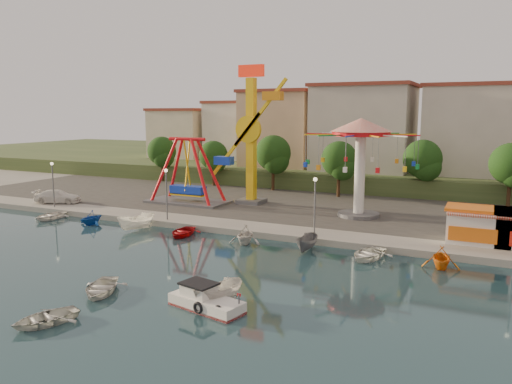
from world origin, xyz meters
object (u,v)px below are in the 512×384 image
Objects in this scene: cabin_motorboat at (205,301)px; van at (58,197)px; kamikaze_tower at (253,139)px; skiff at (218,293)px; wave_swinger at (361,145)px; pirate_ship_ride at (188,172)px; rowboat_a at (101,288)px.

cabin_motorboat is 0.90× the size of van.
skiff is at bearing -68.11° from kamikaze_tower.
wave_swinger is 36.73m from van.
pirate_ship_ride is 32.27m from skiff.
pirate_ship_ride is at bearing -87.76° from van.
kamikaze_tower is at bearing -89.62° from van.
cabin_motorboat is 7.37m from rowboat_a.
kamikaze_tower is 3.31× the size of cabin_motorboat.
kamikaze_tower reaches higher than pirate_ship_ride.
cabin_motorboat is 38.34m from van.
cabin_motorboat is (11.09, -29.49, -8.04)m from kamikaze_tower.
kamikaze_tower is 13.54m from wave_swinger.
kamikaze_tower is 2.99× the size of van.
cabin_motorboat is (18.59, -26.68, -3.95)m from pirate_ship_ride.
rowboat_a is at bearing -108.79° from wave_swinger.
wave_swinger is at bearing -101.18° from van.
wave_swinger is 28.76m from cabin_motorboat.
pirate_ship_ride is 1.81× the size of van.
cabin_motorboat is 1.28× the size of rowboat_a.
cabin_motorboat reaches higher than skiff.
kamikaze_tower is at bearing 20.53° from pirate_ship_ride.
pirate_ship_ride is 2.69× the size of skiff.
van is (-35.21, -7.93, -6.79)m from wave_swinger.
skiff is at bearing -143.32° from van.
kamikaze_tower is 24.94m from van.
kamikaze_tower is at bearing 132.07° from skiff.
cabin_motorboat reaches higher than rowboat_a.
wave_swinger reaches higher than pirate_ship_ride.
pirate_ship_ride is at bearing 87.85° from rowboat_a.
cabin_motorboat is 0.99m from skiff.
skiff is 38.26m from van.
kamikaze_tower is 31.82m from skiff.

